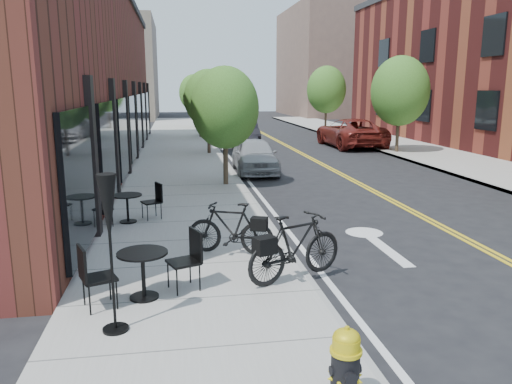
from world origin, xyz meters
TOP-DOWN VIEW (x-y plane):
  - ground at (0.00, 0.00)m, footprint 120.00×120.00m
  - sidewalk_near at (-2.00, 10.00)m, footprint 4.00×70.00m
  - sidewalk_far at (10.00, 10.00)m, footprint 4.00×70.00m
  - building_near at (-6.50, 14.00)m, footprint 5.00×28.00m
  - bg_building_left at (-8.00, 48.00)m, footprint 8.00×14.00m
  - bg_building_right at (16.00, 50.00)m, footprint 10.00×16.00m
  - tree_near_a at (-0.60, 9.00)m, footprint 2.20×2.20m
  - tree_near_b at (-0.60, 17.00)m, footprint 2.30×2.30m
  - tree_near_c at (-0.60, 25.00)m, footprint 2.10×2.10m
  - tree_near_d at (-0.60, 33.00)m, footprint 2.40×2.40m
  - tree_far_b at (8.60, 16.00)m, footprint 2.80×2.80m
  - tree_far_c at (8.60, 28.00)m, footprint 2.80×2.80m
  - fire_hydrant at (-0.61, -2.85)m, footprint 0.39×0.39m
  - bicycle_left at (-1.22, 1.96)m, footprint 1.75×1.08m
  - bicycle_right at (-0.30, 0.51)m, footprint 1.94×1.26m
  - bistro_set_b at (-2.75, 0.14)m, footprint 1.80×1.06m
  - bistro_set_c at (-3.37, 4.63)m, footprint 1.63×1.01m
  - patio_umbrella at (-3.07, -0.86)m, footprint 0.34×0.34m
  - parked_car_a at (0.80, 11.73)m, footprint 1.69×3.95m
  - parked_car_b at (1.59, 20.97)m, footprint 1.72×4.53m
  - parked_car_c at (0.80, 25.29)m, footprint 2.28×4.92m
  - parked_car_far at (7.34, 19.25)m, footprint 2.68×5.66m

SIDE VIEW (x-z plane):
  - ground at x=0.00m, z-range 0.00..0.00m
  - sidewalk_near at x=-2.00m, z-range 0.00..0.12m
  - sidewalk_far at x=10.00m, z-range 0.00..0.12m
  - fire_hydrant at x=-0.61m, z-range 0.10..0.95m
  - bistro_set_c at x=-3.37m, z-range 0.12..0.99m
  - bistro_set_b at x=-2.75m, z-range 0.12..1.07m
  - bicycle_left at x=-1.22m, z-range 0.12..1.14m
  - parked_car_a at x=0.80m, z-range 0.00..1.33m
  - bicycle_right at x=-0.30m, z-range 0.12..1.25m
  - parked_car_c at x=0.80m, z-range 0.00..1.39m
  - parked_car_b at x=1.59m, z-range 0.00..1.47m
  - parked_car_far at x=7.34m, z-range 0.00..1.56m
  - patio_umbrella at x=-3.07m, z-range 0.58..2.67m
  - tree_near_c at x=-0.60m, z-range 0.69..4.37m
  - tree_near_a at x=-0.60m, z-range 0.70..4.51m
  - tree_near_b at x=-0.60m, z-range 0.72..4.70m
  - tree_near_d at x=-0.60m, z-range 0.73..4.85m
  - tree_far_b at x=8.60m, z-range 0.75..5.37m
  - tree_far_c at x=8.60m, z-range 0.75..5.37m
  - building_near at x=-6.50m, z-range 0.00..7.00m
  - bg_building_left at x=-8.00m, z-range 0.00..10.00m
  - bg_building_right at x=16.00m, z-range 0.00..12.00m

